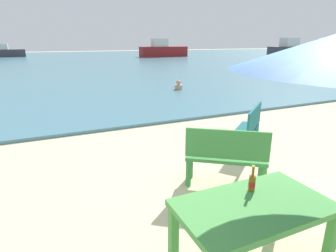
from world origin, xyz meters
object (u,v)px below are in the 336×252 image
(picnic_table_green, at_px, (253,214))
(swimmer_person, at_px, (179,86))
(beer_bottle_amber, at_px, (252,182))
(bench_green_left, at_px, (226,154))
(boat_fishing_trawler, at_px, (291,50))
(boat_sailboat, at_px, (5,52))
(bench_teal_center, at_px, (249,127))
(boat_cargo_ship, at_px, (163,50))

(picnic_table_green, height_order, swimmer_person, picnic_table_green)
(picnic_table_green, relative_size, beer_bottle_amber, 5.28)
(picnic_table_green, height_order, bench_green_left, bench_green_left)
(swimmer_person, xyz_separation_m, boat_fishing_trawler, (23.46, 15.49, 0.69))
(bench_green_left, distance_m, boat_sailboat, 39.92)
(picnic_table_green, xyz_separation_m, bench_teal_center, (1.98, 2.42, -0.11))
(bench_teal_center, distance_m, swimmer_person, 7.19)
(swimmer_person, xyz_separation_m, boat_cargo_ship, (9.50, 23.64, 0.65))
(beer_bottle_amber, xyz_separation_m, boat_sailboat, (-5.45, 40.73, -0.18))
(picnic_table_green, bearing_deg, bench_green_left, 62.42)
(picnic_table_green, distance_m, beer_bottle_amber, 0.31)
(bench_green_left, bearing_deg, bench_teal_center, 37.95)
(beer_bottle_amber, distance_m, swimmer_person, 9.91)
(beer_bottle_amber, relative_size, boat_cargo_ship, 0.04)
(swimmer_person, bearing_deg, boat_cargo_ship, 68.12)
(picnic_table_green, height_order, boat_cargo_ship, boat_cargo_ship)
(bench_green_left, xyz_separation_m, boat_cargo_ship, (12.63, 31.51, 0.35))
(bench_green_left, height_order, boat_fishing_trawler, boat_fishing_trawler)
(boat_sailboat, bearing_deg, beer_bottle_amber, -82.38)
(picnic_table_green, relative_size, boat_cargo_ship, 0.23)
(bench_green_left, height_order, swimmer_person, bench_green_left)
(beer_bottle_amber, xyz_separation_m, swimmer_person, (3.77, 9.14, -0.61))
(bench_green_left, bearing_deg, beer_bottle_amber, -116.46)
(bench_green_left, distance_m, swimmer_person, 8.47)
(beer_bottle_amber, height_order, swimmer_person, beer_bottle_amber)
(swimmer_person, bearing_deg, picnic_table_green, -112.68)
(boat_fishing_trawler, bearing_deg, bench_green_left, -138.70)
(picnic_table_green, bearing_deg, boat_fishing_trawler, 42.23)
(boat_cargo_ship, distance_m, boat_sailboat, 20.33)
(bench_green_left, xyz_separation_m, swimmer_person, (3.13, 7.87, -0.30))
(beer_bottle_amber, distance_m, boat_cargo_ship, 35.36)
(picnic_table_green, distance_m, bench_green_left, 1.66)
(picnic_table_green, distance_m, boat_sailboat, 41.27)
(bench_green_left, height_order, boat_cargo_ship, boat_cargo_ship)
(picnic_table_green, xyz_separation_m, boat_sailboat, (-5.31, 40.93, 0.02))
(beer_bottle_amber, relative_size, bench_green_left, 0.22)
(bench_teal_center, xyz_separation_m, swimmer_person, (1.92, 6.92, -0.30))
(picnic_table_green, xyz_separation_m, beer_bottle_amber, (0.13, 0.19, 0.20))
(picnic_table_green, distance_m, bench_teal_center, 3.13)
(picnic_table_green, height_order, boat_sailboat, boat_sailboat)
(bench_green_left, bearing_deg, boat_sailboat, 98.76)
(boat_fishing_trawler, height_order, boat_sailboat, boat_fishing_trawler)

